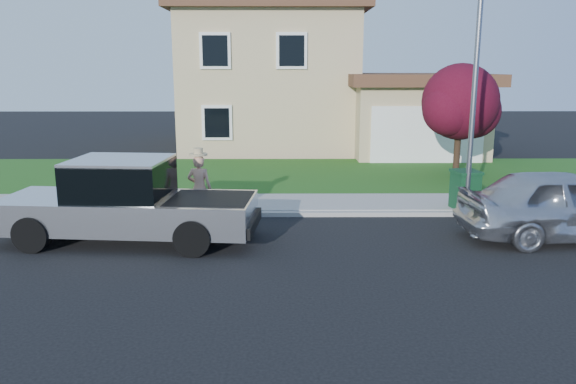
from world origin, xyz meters
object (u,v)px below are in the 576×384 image
Objects in this scene: pickup_truck at (127,203)px; street_lamp at (475,93)px; sedan at (567,205)px; trash_bin at (465,189)px; ornamental_tree at (461,105)px; woman at (199,187)px.

pickup_truck is 1.04× the size of street_lamp.
sedan reaches higher than trash_bin.
ornamental_tree is 5.22m from street_lamp.
sedan is at bearing -86.42° from ornamental_tree.
pickup_truck is at bearing -175.12° from street_lamp.
pickup_truck is 12.07m from ornamental_tree.
street_lamp is (-0.05, -0.41, 2.58)m from trash_bin.
trash_bin is at bearing 75.34° from street_lamp.
pickup_truck reaches higher than woman.
ornamental_tree reaches higher than trash_bin.
pickup_truck is 3.13× the size of woman.
ornamental_tree reaches higher than woman.
sedan is at bearing -63.89° from trash_bin.
woman is at bearing -147.58° from ornamental_tree.
sedan is 4.59× the size of trash_bin.
sedan is at bearing -56.85° from street_lamp.
woman is at bearing 173.55° from street_lamp.
pickup_truck is 8.81m from trash_bin.
pickup_truck is 8.98m from street_lamp.
trash_bin is (-1.63, 2.30, -0.14)m from sedan.
sedan is 0.85× the size of street_lamp.
pickup_truck is 5.64× the size of trash_bin.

